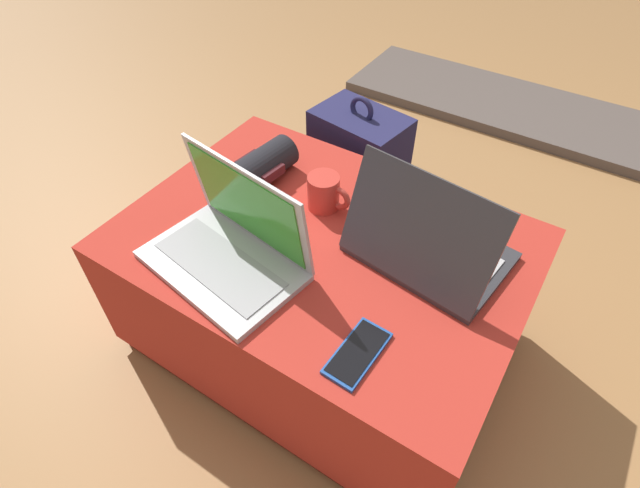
% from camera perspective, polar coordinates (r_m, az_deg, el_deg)
% --- Properties ---
extents(ground_plane, '(14.00, 14.00, 0.00)m').
position_cam_1_polar(ground_plane, '(1.50, 0.28, -10.60)').
color(ground_plane, '#9E7042').
extents(ottoman, '(0.96, 0.69, 0.41)m').
position_cam_1_polar(ottoman, '(1.34, 0.31, -5.60)').
color(ottoman, maroon).
rests_on(ottoman, ground_plane).
extents(laptop_near, '(0.39, 0.28, 0.24)m').
position_cam_1_polar(laptop_near, '(1.12, -10.19, -0.08)').
color(laptop_near, '#B7B7BC').
rests_on(laptop_near, ottoman).
extents(laptop_far, '(0.36, 0.29, 0.25)m').
position_cam_1_polar(laptop_far, '(1.12, 12.04, -0.08)').
color(laptop_far, '#333338').
rests_on(laptop_far, ottoman).
extents(cell_phone, '(0.08, 0.15, 0.01)m').
position_cam_1_polar(cell_phone, '(0.98, 4.32, -12.30)').
color(cell_phone, '#1E4C9E').
rests_on(cell_phone, ottoman).
extents(backpack, '(0.31, 0.28, 0.50)m').
position_cam_1_polar(backpack, '(1.71, 4.55, 7.98)').
color(backpack, '#23234C').
rests_on(backpack, ground_plane).
extents(wrist_brace, '(0.12, 0.22, 0.09)m').
position_cam_1_polar(wrist_brace, '(1.33, -6.89, 8.72)').
color(wrist_brace, black).
rests_on(wrist_brace, ottoman).
extents(coffee_mug, '(0.12, 0.08, 0.09)m').
position_cam_1_polar(coffee_mug, '(1.24, 0.56, 5.89)').
color(coffee_mug, red).
rests_on(coffee_mug, ottoman).
extents(fireplace_hearth, '(1.40, 0.50, 0.04)m').
position_cam_1_polar(fireplace_hearth, '(2.62, 19.69, 14.91)').
color(fireplace_hearth, '#564C47').
rests_on(fireplace_hearth, ground_plane).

